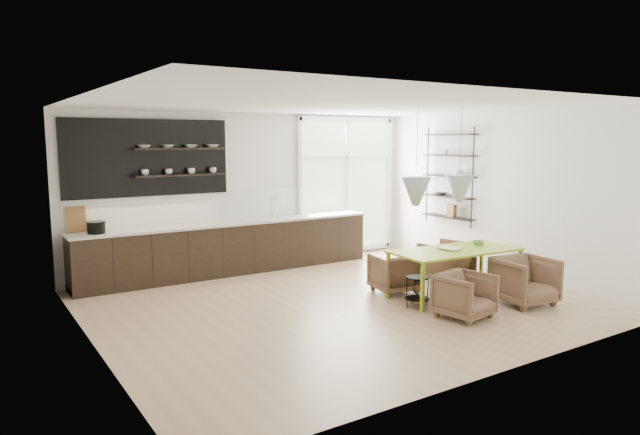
{
  "coord_description": "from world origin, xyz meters",
  "views": [
    {
      "loc": [
        -4.76,
        -6.73,
        2.41
      ],
      "look_at": [
        -0.02,
        0.6,
        1.21
      ],
      "focal_mm": 32.0,
      "sensor_mm": 36.0,
      "label": 1
    }
  ],
  "objects_px": {
    "armchair_back_left": "(394,273)",
    "wire_stool": "(417,287)",
    "armchair_front_right": "(525,281)",
    "dining_table": "(455,253)",
    "armchair_back_right": "(446,261)",
    "armchair_front_left": "(465,296)"
  },
  "relations": [
    {
      "from": "armchair_back_right",
      "to": "armchair_front_left",
      "type": "bearing_deg",
      "value": 40.66
    },
    {
      "from": "armchair_back_right",
      "to": "wire_stool",
      "type": "distance_m",
      "value": 1.69
    },
    {
      "from": "armchair_front_right",
      "to": "wire_stool",
      "type": "bearing_deg",
      "value": 158.37
    },
    {
      "from": "dining_table",
      "to": "armchair_front_right",
      "type": "xyz_separation_m",
      "value": [
        0.55,
        -0.86,
        -0.34
      ]
    },
    {
      "from": "armchair_back_right",
      "to": "armchair_front_left",
      "type": "height_order",
      "value": "armchair_back_right"
    },
    {
      "from": "dining_table",
      "to": "armchair_back_right",
      "type": "bearing_deg",
      "value": 56.18
    },
    {
      "from": "armchair_front_right",
      "to": "wire_stool",
      "type": "distance_m",
      "value": 1.61
    },
    {
      "from": "armchair_front_left",
      "to": "wire_stool",
      "type": "xyz_separation_m",
      "value": [
        -0.2,
        0.72,
        -0.02
      ]
    },
    {
      "from": "armchair_front_right",
      "to": "armchair_front_left",
      "type": "bearing_deg",
      "value": -175.11
    },
    {
      "from": "armchair_back_left",
      "to": "wire_stool",
      "type": "height_order",
      "value": "armchair_back_left"
    },
    {
      "from": "armchair_front_right",
      "to": "armchair_back_left",
      "type": "bearing_deg",
      "value": 132.69
    },
    {
      "from": "armchair_front_left",
      "to": "wire_stool",
      "type": "relative_size",
      "value": 1.51
    },
    {
      "from": "armchair_back_right",
      "to": "dining_table",
      "type": "bearing_deg",
      "value": 41.36
    },
    {
      "from": "armchair_back_left",
      "to": "armchair_front_right",
      "type": "xyz_separation_m",
      "value": [
        1.16,
        -1.57,
        0.05
      ]
    },
    {
      "from": "armchair_back_right",
      "to": "armchair_front_right",
      "type": "height_order",
      "value": "armchair_front_right"
    },
    {
      "from": "wire_stool",
      "to": "armchair_back_right",
      "type": "bearing_deg",
      "value": 30.78
    },
    {
      "from": "dining_table",
      "to": "wire_stool",
      "type": "xyz_separation_m",
      "value": [
        -0.87,
        -0.11,
        -0.4
      ]
    },
    {
      "from": "armchair_front_left",
      "to": "armchair_back_left",
      "type": "bearing_deg",
      "value": 78.52
    },
    {
      "from": "dining_table",
      "to": "armchair_front_right",
      "type": "height_order",
      "value": "dining_table"
    },
    {
      "from": "armchair_back_left",
      "to": "wire_stool",
      "type": "distance_m",
      "value": 0.86
    },
    {
      "from": "armchair_back_left",
      "to": "armchair_front_right",
      "type": "relative_size",
      "value": 0.87
    },
    {
      "from": "dining_table",
      "to": "armchair_back_left",
      "type": "xyz_separation_m",
      "value": [
        -0.61,
        0.7,
        -0.38
      ]
    }
  ]
}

